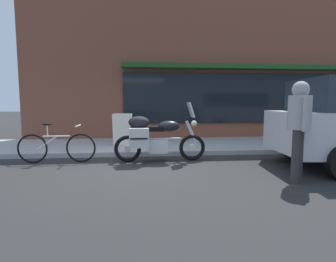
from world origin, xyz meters
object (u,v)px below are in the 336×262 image
object	(u,v)px
touring_motorcycle	(155,136)
sandwich_board_sign	(123,130)
pedestrian_walking	(299,119)
parked_bicycle	(57,147)

from	to	relation	value
touring_motorcycle	sandwich_board_sign	distance (m)	1.90
touring_motorcycle	sandwich_board_sign	xyz separation A→B (m)	(-0.88, 1.69, -0.01)
sandwich_board_sign	pedestrian_walking	bearing A→B (deg)	-46.86
touring_motorcycle	parked_bicycle	xyz separation A→B (m)	(-2.27, 0.10, -0.23)
pedestrian_walking	sandwich_board_sign	world-z (taller)	pedestrian_walking
touring_motorcycle	pedestrian_walking	bearing A→B (deg)	-37.08
pedestrian_walking	sandwich_board_sign	bearing A→B (deg)	133.14
parked_bicycle	sandwich_board_sign	bearing A→B (deg)	48.85
sandwich_board_sign	parked_bicycle	bearing A→B (deg)	-131.15
pedestrian_walking	sandwich_board_sign	distance (m)	4.83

